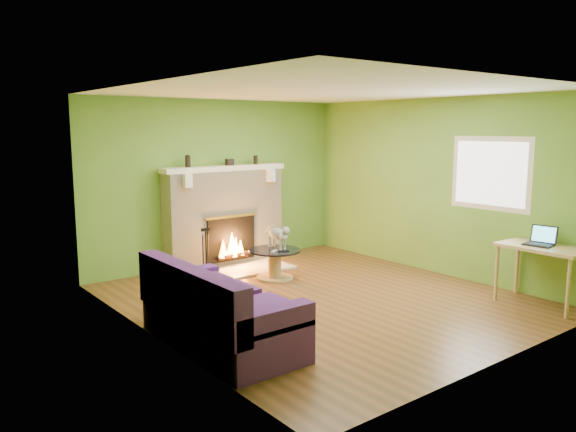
% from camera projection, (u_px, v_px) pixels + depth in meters
% --- Properties ---
extents(floor, '(5.00, 5.00, 0.00)m').
position_uv_depth(floor, '(321.00, 298.00, 7.18)').
color(floor, '#513217').
rests_on(floor, ground).
extents(ceiling, '(5.00, 5.00, 0.00)m').
position_uv_depth(ceiling, '(323.00, 91.00, 6.77)').
color(ceiling, white).
rests_on(ceiling, wall_back).
extents(wall_back, '(5.00, 0.00, 5.00)m').
position_uv_depth(wall_back, '(218.00, 183.00, 8.92)').
color(wall_back, '#55822A').
rests_on(wall_back, floor).
extents(wall_front, '(5.00, 0.00, 5.00)m').
position_uv_depth(wall_front, '(507.00, 225.00, 5.03)').
color(wall_front, '#55822A').
rests_on(wall_front, floor).
extents(wall_left, '(0.00, 5.00, 5.00)m').
position_uv_depth(wall_left, '(153.00, 215.00, 5.61)').
color(wall_left, '#55822A').
rests_on(wall_left, floor).
extents(wall_right, '(0.00, 5.00, 5.00)m').
position_uv_depth(wall_right, '(436.00, 186.00, 8.34)').
color(wall_right, '#55822A').
rests_on(wall_right, floor).
extents(window_frame, '(0.00, 1.20, 1.20)m').
position_uv_depth(window_frame, '(490.00, 173.00, 7.59)').
color(window_frame, silver).
rests_on(window_frame, wall_right).
extents(window_pane, '(0.00, 1.06, 1.06)m').
position_uv_depth(window_pane, '(490.00, 173.00, 7.59)').
color(window_pane, white).
rests_on(window_pane, wall_right).
extents(fireplace, '(2.10, 0.46, 1.58)m').
position_uv_depth(fireplace, '(225.00, 217.00, 8.86)').
color(fireplace, beige).
rests_on(fireplace, floor).
extents(hearth, '(1.50, 0.75, 0.03)m').
position_uv_depth(hearth, '(244.00, 270.00, 8.58)').
color(hearth, beige).
rests_on(hearth, floor).
extents(mantel, '(2.10, 0.28, 0.08)m').
position_uv_depth(mantel, '(225.00, 168.00, 8.73)').
color(mantel, white).
rests_on(mantel, fireplace).
extents(sofa, '(0.88, 1.89, 0.85)m').
position_uv_depth(sofa, '(216.00, 314.00, 5.58)').
color(sofa, '#3F185C').
rests_on(sofa, floor).
extents(coffee_table, '(0.76, 0.76, 0.43)m').
position_uv_depth(coffee_table, '(275.00, 262.00, 8.10)').
color(coffee_table, tan).
rests_on(coffee_table, floor).
extents(desk, '(0.58, 1.00, 0.74)m').
position_uv_depth(desk, '(543.00, 253.00, 6.82)').
color(desk, tan).
rests_on(desk, floor).
extents(cat, '(0.24, 0.58, 0.36)m').
position_uv_depth(cat, '(277.00, 236.00, 8.13)').
color(cat, slate).
rests_on(cat, coffee_table).
extents(remote_silver, '(0.17, 0.13, 0.02)m').
position_uv_depth(remote_silver, '(274.00, 251.00, 7.92)').
color(remote_silver, '#99999B').
rests_on(remote_silver, coffee_table).
extents(remote_black, '(0.16, 0.09, 0.02)m').
position_uv_depth(remote_black, '(283.00, 251.00, 7.94)').
color(remote_black, black).
rests_on(remote_black, coffee_table).
extents(laptop, '(0.32, 0.35, 0.24)m').
position_uv_depth(laptop, '(539.00, 236.00, 6.81)').
color(laptop, black).
rests_on(laptop, desk).
extents(fire_tools, '(0.18, 0.18, 0.68)m').
position_uv_depth(fire_tools, '(206.00, 250.00, 8.30)').
color(fire_tools, black).
rests_on(fire_tools, hearth).
extents(mantel_vase_left, '(0.08, 0.08, 0.18)m').
position_uv_depth(mantel_vase_left, '(188.00, 161.00, 8.35)').
color(mantel_vase_left, black).
rests_on(mantel_vase_left, mantel).
extents(mantel_vase_right, '(0.07, 0.07, 0.14)m').
position_uv_depth(mantel_vase_right, '(256.00, 160.00, 9.10)').
color(mantel_vase_right, black).
rests_on(mantel_vase_right, mantel).
extents(mantel_box, '(0.12, 0.08, 0.10)m').
position_uv_depth(mantel_box, '(230.00, 162.00, 8.80)').
color(mantel_box, black).
rests_on(mantel_box, mantel).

